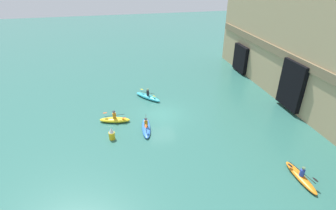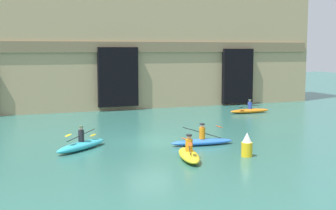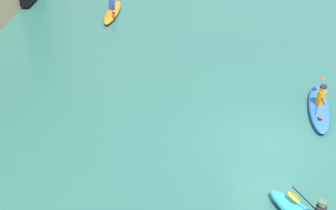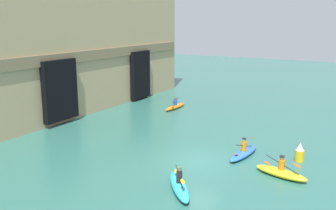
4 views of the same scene
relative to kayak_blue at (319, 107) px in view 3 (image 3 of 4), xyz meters
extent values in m
plane|color=#2D665B|center=(-2.27, 1.97, -0.21)|extent=(120.00, 120.00, 0.00)
sphere|color=beige|center=(-6.12, 1.11, 0.89)|extent=(0.20, 0.20, 0.20)
cylinder|color=#4C6B4C|center=(-6.12, 1.11, 0.97)|extent=(0.25, 0.25, 0.06)
ellipsoid|color=yellow|center=(-5.40, 1.68, 0.39)|extent=(0.46, 0.42, 0.12)
ellipsoid|color=blue|center=(0.00, 0.00, -0.05)|extent=(3.41, 1.09, 0.33)
cylinder|color=orange|center=(0.00, 0.00, 0.41)|extent=(0.32, 0.32, 0.60)
sphere|color=beige|center=(0.00, 0.00, 0.82)|extent=(0.21, 0.21, 0.21)
cylinder|color=#232328|center=(0.00, 0.00, 0.90)|extent=(0.26, 0.26, 0.06)
cylinder|color=black|center=(0.00, 0.00, 0.44)|extent=(2.07, 0.34, 0.68)
ellipsoid|color=#D84C19|center=(0.91, -0.13, 0.73)|extent=(0.46, 0.24, 0.18)
ellipsoid|color=#D84C19|center=(-0.91, 0.13, 0.16)|extent=(0.46, 0.24, 0.18)
ellipsoid|color=orange|center=(8.67, 9.71, -0.04)|extent=(3.34, 0.68, 0.35)
cylinder|color=#2D47B7|center=(8.67, 9.71, 0.40)|extent=(0.32, 0.32, 0.52)
cylinder|color=black|center=(8.67, 9.71, 0.42)|extent=(2.09, 0.64, 0.32)
ellipsoid|color=black|center=(7.74, 9.44, 0.30)|extent=(0.48, 0.30, 0.11)
camera|label=1|loc=(20.06, -2.46, 13.25)|focal=28.00mm
camera|label=2|loc=(-10.29, -21.80, 4.82)|focal=50.00mm
camera|label=3|loc=(-15.31, 4.27, 9.74)|focal=50.00mm
camera|label=4|loc=(-20.92, -7.00, 7.96)|focal=40.00mm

